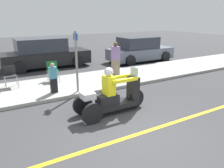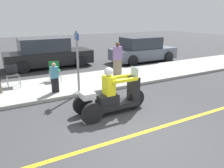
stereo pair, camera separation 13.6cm
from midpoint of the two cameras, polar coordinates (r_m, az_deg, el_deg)
name	(u,v)px [view 2 (the right image)]	position (r m, az deg, el deg)	size (l,w,h in m)	color
ground_plane	(133,136)	(5.50, 6.21, -13.27)	(60.00, 60.00, 0.00)	#38383A
lane_stripe	(140,134)	(5.61, 7.91, -12.70)	(24.00, 0.12, 0.01)	gold
sidewalk_strip	(71,84)	(9.30, -10.22, -0.08)	(28.00, 2.80, 0.12)	#9E9E99
motorcycle_trike	(112,97)	(6.46, 0.65, -3.42)	(2.25, 0.80, 1.42)	black
spectator_mid_group	(55,78)	(8.15, -14.30, 1.50)	(0.27, 0.16, 1.10)	black
spectator_end_of_line	(118,60)	(10.16, 1.83, 6.38)	(0.39, 0.25, 1.56)	gray
folding_chair_curbside	(54,69)	(9.72, -14.42, 3.86)	(0.52, 0.52, 0.82)	#A5A8AD
folding_chair_set_back	(12,73)	(9.47, -24.20, 2.52)	(0.47, 0.47, 0.82)	#A5A8AD
parked_car_lot_center	(47,54)	(12.97, -16.21, 7.64)	(4.76, 2.04, 1.65)	black
parked_car_lot_left	(142,50)	(14.15, 8.23, 8.73)	(4.21, 1.93, 1.56)	slate
street_sign	(78,59)	(7.92, -8.48, 6.38)	(0.08, 0.36, 2.20)	gray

